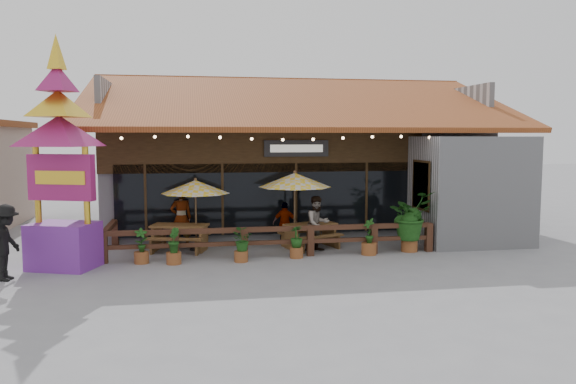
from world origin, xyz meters
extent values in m
plane|color=gray|center=(0.00, 0.00, 0.00)|extent=(100.00, 100.00, 0.00)
cube|color=#B6B6BB|center=(0.00, 7.00, 2.00)|extent=(14.00, 10.00, 4.00)
cube|color=#3D2813|center=(-1.50, 1.92, 3.20)|extent=(11.00, 0.16, 1.60)
cube|color=black|center=(-1.50, 1.90, 1.50)|extent=(10.00, 0.12, 2.40)
cube|color=#FFC872|center=(-1.50, 2.10, 1.50)|extent=(9.80, 0.05, 2.20)
cube|color=#B6B6BB|center=(5.25, 0.65, 1.80)|extent=(3.50, 2.70, 3.60)
cube|color=red|center=(3.44, 0.50, 2.00)|extent=(0.06, 1.20, 1.50)
cube|color=#3D2813|center=(3.43, 0.50, 2.00)|extent=(0.04, 1.34, 1.64)
cube|color=brown|center=(0.00, 3.50, 4.90)|extent=(15.50, 7.05, 2.37)
cube|color=brown|center=(0.00, 10.50, 4.90)|extent=(15.50, 7.05, 2.37)
cube|color=brown|center=(0.00, 7.00, 6.02)|extent=(15.50, 0.30, 0.12)
cube|color=#B6B6BB|center=(-7.00, 7.00, 4.70)|extent=(0.20, 9.00, 1.80)
cube|color=#B6B6BB|center=(7.00, 7.00, 4.70)|extent=(0.20, 9.00, 1.80)
cube|color=black|center=(-0.50, 1.80, 3.20)|extent=(2.20, 0.10, 0.55)
cube|color=silver|center=(-0.50, 1.74, 3.20)|extent=(1.80, 0.02, 0.25)
cube|color=#3D2813|center=(-5.50, 1.86, 1.50)|extent=(0.08, 0.08, 2.40)
cube|color=#3D2813|center=(-3.00, 1.86, 1.50)|extent=(0.08, 0.08, 2.40)
cube|color=#3D2813|center=(-0.50, 1.86, 1.50)|extent=(0.08, 0.08, 2.40)
cube|color=#3D2813|center=(2.00, 1.86, 1.50)|extent=(0.08, 0.08, 2.40)
sphere|color=#F4BE86|center=(-6.00, 0.08, 3.55)|extent=(0.09, 0.09, 0.09)
sphere|color=#F4BE86|center=(-5.05, 0.08, 3.59)|extent=(0.09, 0.09, 0.09)
sphere|color=#F4BE86|center=(-4.10, 0.08, 3.60)|extent=(0.09, 0.09, 0.09)
sphere|color=#F4BE86|center=(-3.15, 0.08, 3.57)|extent=(0.09, 0.09, 0.09)
sphere|color=#F4BE86|center=(-2.20, 0.08, 3.53)|extent=(0.09, 0.09, 0.09)
sphere|color=#F4BE86|center=(-1.25, 0.08, 3.50)|extent=(0.09, 0.09, 0.09)
sphere|color=#F4BE86|center=(-0.30, 0.08, 3.51)|extent=(0.09, 0.09, 0.09)
sphere|color=#F4BE86|center=(0.65, 0.08, 3.55)|extent=(0.09, 0.09, 0.09)
sphere|color=#F4BE86|center=(1.60, 0.08, 3.59)|extent=(0.09, 0.09, 0.09)
sphere|color=#F4BE86|center=(2.55, 0.08, 3.60)|extent=(0.09, 0.09, 0.09)
sphere|color=#F4BE86|center=(3.50, 0.08, 3.57)|extent=(0.09, 0.09, 0.09)
cube|color=#4C2A1B|center=(-6.50, -0.50, 0.45)|extent=(0.20, 0.20, 0.90)
cube|color=#4C2A1B|center=(-4.50, -0.50, 0.45)|extent=(0.20, 0.20, 0.90)
cube|color=#4C2A1B|center=(-2.50, -0.50, 0.45)|extent=(0.20, 0.20, 0.90)
cube|color=#4C2A1B|center=(-0.50, -0.50, 0.45)|extent=(0.20, 0.20, 0.90)
cube|color=#4C2A1B|center=(1.50, -0.50, 0.45)|extent=(0.20, 0.20, 0.90)
cube|color=#4C2A1B|center=(3.30, -0.50, 0.45)|extent=(0.20, 0.20, 0.90)
cube|color=#4C2A1B|center=(-1.60, -0.50, 0.85)|extent=(9.80, 0.16, 0.14)
cube|color=#4C2A1B|center=(-1.60, -0.50, 0.45)|extent=(9.80, 0.12, 0.12)
cube|color=#4C2A1B|center=(-6.50, 0.75, 0.85)|extent=(0.16, 2.50, 0.14)
cube|color=#4C2A1B|center=(-6.50, 1.90, 0.45)|extent=(0.20, 0.20, 0.90)
cylinder|color=brown|center=(-3.89, 0.96, 1.08)|extent=(0.06, 0.06, 2.17)
cone|color=yellow|center=(-3.89, 0.96, 2.02)|extent=(2.40, 2.40, 0.42)
sphere|color=brown|center=(-3.89, 0.96, 2.26)|extent=(0.09, 0.09, 0.09)
cylinder|color=black|center=(-3.89, 0.96, 0.03)|extent=(0.41, 0.41, 0.06)
cylinder|color=brown|center=(-0.72, 0.91, 1.18)|extent=(0.06, 0.06, 2.35)
cone|color=yellow|center=(-0.72, 0.91, 2.20)|extent=(2.70, 2.70, 0.46)
sphere|color=brown|center=(-0.72, 0.91, 2.46)|extent=(0.10, 0.10, 0.10)
cylinder|color=black|center=(-0.72, 0.91, 0.03)|extent=(0.45, 0.45, 0.06)
cube|color=brown|center=(-4.41, 0.93, 0.80)|extent=(1.89, 1.25, 0.07)
cube|color=brown|center=(-5.14, 1.14, 0.40)|extent=(0.29, 0.76, 0.80)
cube|color=brown|center=(-3.67, 0.73, 0.40)|extent=(0.29, 0.76, 0.80)
cube|color=brown|center=(-4.57, 0.36, 0.48)|extent=(1.76, 0.76, 0.05)
cube|color=brown|center=(-4.25, 1.51, 0.48)|extent=(1.76, 0.76, 0.05)
cube|color=brown|center=(-0.24, 0.71, 0.76)|extent=(1.82, 1.30, 0.06)
cube|color=brown|center=(-0.92, 0.46, 0.38)|extent=(0.33, 0.71, 0.76)
cube|color=brown|center=(0.44, 0.96, 0.38)|extent=(0.33, 0.71, 0.76)
cube|color=brown|center=(-0.04, 0.17, 0.45)|extent=(1.65, 0.84, 0.05)
cube|color=brown|center=(-0.44, 1.24, 0.45)|extent=(1.65, 0.84, 0.05)
cube|color=#742999|center=(-7.48, -0.92, 0.63)|extent=(2.00, 1.75, 1.25)
cube|color=#951B5E|center=(-7.48, -0.92, 2.50)|extent=(1.85, 0.90, 1.25)
cube|color=gold|center=(-7.48, -1.07, 2.50)|extent=(1.38, 0.54, 0.36)
cylinder|color=gold|center=(-8.21, -0.92, 2.29)|extent=(0.17, 0.17, 2.08)
cylinder|color=gold|center=(-6.75, -0.92, 2.29)|extent=(0.17, 0.17, 2.08)
pyramid|color=#951B5E|center=(-7.48, -0.92, 4.17)|extent=(3.22, 3.22, 0.83)
pyramid|color=gold|center=(-7.48, -0.92, 4.85)|extent=(2.28, 2.28, 0.73)
pyramid|color=#951B5E|center=(-7.48, -0.92, 5.52)|extent=(1.47, 1.47, 0.73)
pyramid|color=gold|center=(-7.48, -0.92, 6.30)|extent=(0.67, 0.67, 0.94)
cylinder|color=brown|center=(2.71, -0.40, 0.19)|extent=(0.51, 0.51, 0.37)
imported|color=#1C5017|center=(2.71, -0.40, 1.14)|extent=(1.72, 1.62, 1.53)
sphere|color=#1C5017|center=(2.83, -0.48, 0.85)|extent=(0.51, 0.51, 0.51)
sphere|color=#1C5017|center=(2.60, -0.28, 1.02)|extent=(0.44, 0.44, 0.44)
imported|color=#3D2813|center=(-4.36, 1.53, 0.96)|extent=(0.78, 0.59, 1.92)
imported|color=#3D2813|center=(-0.14, 0.14, 0.87)|extent=(1.04, 0.93, 1.75)
imported|color=#3D2813|center=(-0.95, 1.41, 0.71)|extent=(0.90, 0.58, 1.43)
imported|color=black|center=(-8.62, -2.04, 0.96)|extent=(0.85, 1.31, 1.92)
cylinder|color=brown|center=(-5.45, -0.68, 0.17)|extent=(0.41, 0.41, 0.33)
imported|color=#1C5017|center=(-5.45, -0.68, 0.67)|extent=(0.39, 0.30, 0.68)
cylinder|color=brown|center=(-4.54, -0.93, 0.17)|extent=(0.42, 0.42, 0.34)
imported|color=#1C5017|center=(-4.54, -0.93, 0.68)|extent=(0.38, 0.44, 0.69)
cylinder|color=brown|center=(-2.64, -0.97, 0.16)|extent=(0.40, 0.40, 0.32)
imported|color=#1C5017|center=(-2.64, -0.97, 0.65)|extent=(0.77, 0.75, 0.66)
cylinder|color=brown|center=(-0.97, -0.73, 0.16)|extent=(0.40, 0.40, 0.32)
imported|color=#1C5017|center=(-0.97, -0.73, 0.65)|extent=(0.50, 0.50, 0.66)
cylinder|color=brown|center=(1.29, -0.67, 0.18)|extent=(0.46, 0.46, 0.37)
imported|color=#1C5017|center=(1.29, -0.67, 0.75)|extent=(0.39, 0.47, 0.76)
camera|label=1|loc=(-4.04, -16.85, 3.59)|focal=35.00mm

